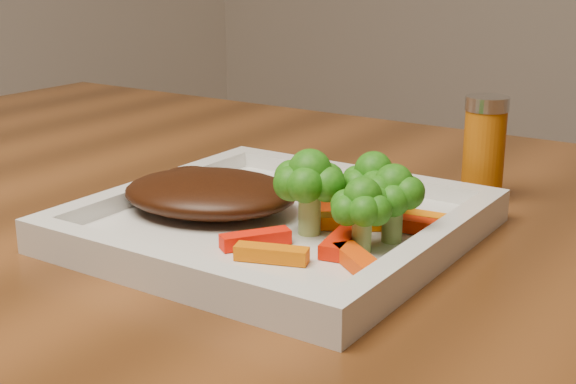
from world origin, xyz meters
The scene contains 15 objects.
plate centered at (-0.25, -0.18, 0.76)m, with size 0.27×0.27×0.01m, color silver.
steak centered at (-0.30, -0.19, 0.78)m, with size 0.14×0.11×0.03m, color #351608.
broccoli_0 centered at (-0.18, -0.15, 0.80)m, with size 0.05×0.05×0.07m, color #196911, non-canonical shape.
broccoli_1 centered at (-0.15, -0.17, 0.79)m, with size 0.05×0.05×0.06m, color #257914, non-canonical shape.
broccoli_2 centered at (-0.16, -0.20, 0.79)m, with size 0.05×0.05×0.06m, color #3A7012, non-canonical shape.
broccoli_3 centered at (-0.21, -0.19, 0.79)m, with size 0.06×0.06×0.06m, color #2E5D0F, non-canonical shape.
carrot_0 centered at (-0.20, -0.25, 0.77)m, with size 0.05×0.01×0.01m, color #E16703.
carrot_1 centered at (-0.14, -0.23, 0.77)m, with size 0.06×0.02×0.01m, color #E23E03.
carrot_2 centered at (-0.23, -0.23, 0.77)m, with size 0.05×0.01×0.01m, color #F61604.
carrot_3 centered at (-0.14, -0.13, 0.77)m, with size 0.06×0.02×0.01m, color orange.
carrot_4 centered at (-0.23, -0.12, 0.77)m, with size 0.05×0.01×0.01m, color #FF3B04.
carrot_5 centered at (-0.17, -0.20, 0.77)m, with size 0.06×0.02×0.01m, color red.
carrot_6 centered at (-0.19, -0.16, 0.77)m, with size 0.06×0.02×0.01m, color orange.
spice_shaker centered at (-0.15, 0.00, 0.80)m, with size 0.04×0.04×0.09m, color #A35109.
carrot_7 centered at (-0.14, -0.14, 0.77)m, with size 0.05×0.01×0.01m, color #FF2904.
Camera 1 is at (0.08, -0.66, 0.96)m, focal length 50.00 mm.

